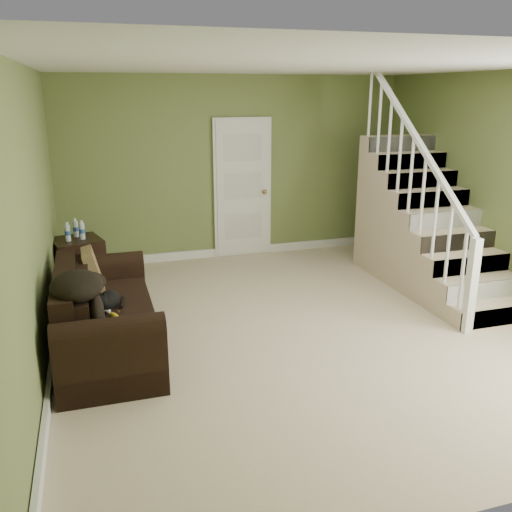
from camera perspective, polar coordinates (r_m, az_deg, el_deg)
floor at (r=5.77m, az=4.95°, el=-7.37°), size 5.00×5.50×0.01m
ceiling at (r=5.26m, az=5.71°, el=19.38°), size 5.00×5.50×0.01m
wall_back at (r=7.95m, az=-2.22°, el=9.21°), size 5.00×0.04×2.60m
wall_front at (r=3.10m, az=24.74°, el=-4.90°), size 5.00×0.04×2.60m
wall_left at (r=5.01m, az=-22.31°, el=3.34°), size 0.04×5.50×2.60m
baseboard_back at (r=8.18m, az=-2.07°, el=0.54°), size 5.00×0.04×0.12m
baseboard_left at (r=5.41m, az=-20.51°, el=-9.49°), size 0.04×5.50×0.12m
baseboard_right at (r=7.00m, az=24.17°, el=-3.88°), size 0.04×5.50×0.12m
door at (r=7.98m, az=-1.41°, el=7.11°), size 0.86×0.12×2.02m
staircase at (r=7.28m, az=16.98°, el=2.46°), size 1.00×2.51×2.82m
sofa at (r=5.35m, az=-15.86°, el=-6.45°), size 0.88×2.03×0.80m
side_table at (r=6.99m, az=-18.16°, el=-0.84°), size 0.67×0.67×0.89m
cat at (r=5.18m, az=-15.28°, el=-4.57°), size 0.29×0.49×0.23m
banana at (r=4.99m, az=-14.65°, el=-6.15°), size 0.11×0.19×0.05m
throw_pillow at (r=5.81m, az=-16.76°, el=-1.44°), size 0.22×0.44×0.44m
throw_blanket at (r=4.72m, az=-18.39°, el=-3.02°), size 0.50×0.62×0.23m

